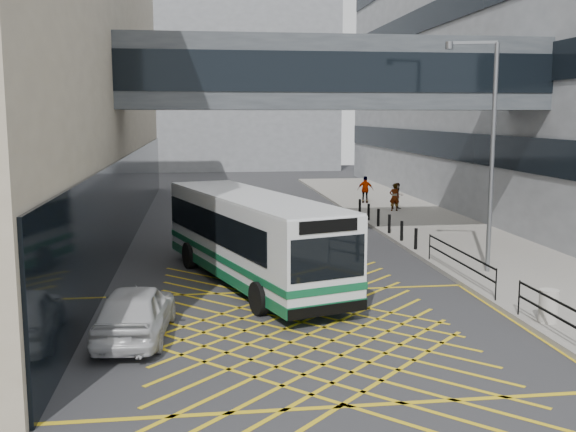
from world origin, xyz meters
name	(u,v)px	position (x,y,z in m)	size (l,w,h in m)	color
ground	(308,335)	(0.00, 0.00, 0.00)	(120.00, 120.00, 0.00)	#333335
building_far	(204,86)	(-2.00, 60.00, 9.00)	(28.00, 16.00, 18.00)	gray
skybridge	(333,75)	(3.00, 12.00, 7.50)	(20.00, 4.10, 3.00)	#40454A
pavement	(437,230)	(9.00, 15.00, 0.08)	(6.00, 54.00, 0.16)	gray
box_junction	(308,335)	(0.00, 0.00, 0.00)	(12.00, 9.00, 0.01)	gold
bus	(250,236)	(-1.08, 5.86, 1.65)	(5.80, 11.22, 3.08)	silver
car_white	(135,311)	(-4.50, 0.33, 0.74)	(1.90, 4.65, 1.48)	silver
car_dark	(274,227)	(0.59, 13.12, 0.70)	(1.75, 4.48, 1.40)	black
car_silver	(258,223)	(-0.02, 14.70, 0.67)	(1.83, 4.33, 1.35)	gray
street_lamp	(487,143)	(7.37, 5.80, 4.81)	(1.83, 0.74, 8.17)	slate
litter_bin	(549,306)	(6.63, -0.26, 0.61)	(0.52, 0.52, 0.90)	#ADA89E
kerb_railings	(499,279)	(6.15, 1.78, 0.88)	(0.05, 12.54, 1.00)	black
bollards	(384,221)	(6.25, 15.00, 0.61)	(0.14, 10.14, 0.90)	black
pedestrian_a	(394,197)	(8.65, 21.32, 0.97)	(0.65, 0.46, 1.63)	gray
pedestrian_b	(398,196)	(9.12, 22.14, 0.94)	(0.77, 0.45, 1.57)	gray
pedestrian_c	(365,190)	(7.84, 25.08, 1.02)	(1.02, 0.49, 1.73)	gray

